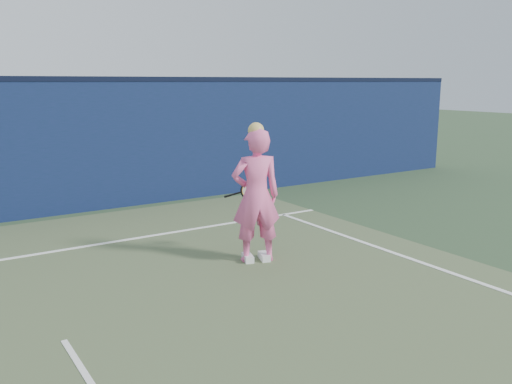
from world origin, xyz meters
TOP-DOWN VIEW (x-y plane):
  - player at (2.91, 2.03)m, footprint 0.79×0.64m
  - racket at (3.02, 2.43)m, footprint 0.45×0.29m

SIDE VIEW (x-z plane):
  - racket at x=3.02m, z-range 0.80..1.07m
  - player at x=2.91m, z-range -0.03..1.93m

